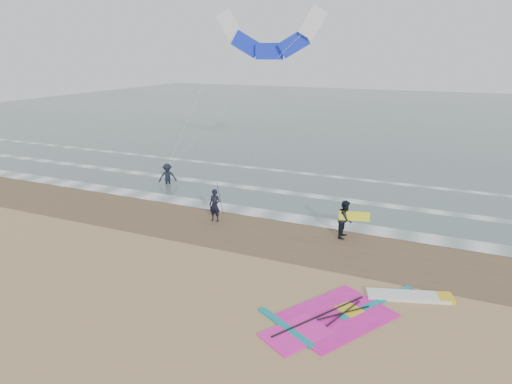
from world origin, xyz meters
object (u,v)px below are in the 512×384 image
at_px(windsurf_rig, 357,311).
at_px(person_walking, 345,219).
at_px(person_standing, 215,205).
at_px(person_wading, 167,171).
at_px(surf_kite, 269,38).

relative_size(windsurf_rig, person_walking, 3.39).
height_order(person_standing, person_wading, person_wading).
bearing_deg(person_wading, surf_kite, 5.86).
relative_size(person_wading, surf_kite, 0.18).
bearing_deg(surf_kite, person_walking, -48.10).
relative_size(person_walking, person_wading, 1.00).
bearing_deg(surf_kite, person_wading, -140.93).
relative_size(person_standing, person_walking, 0.94).
bearing_deg(windsurf_rig, person_standing, 146.91).
distance_m(person_standing, person_walking, 6.18).
bearing_deg(surf_kite, person_standing, -85.05).
xyz_separation_m(person_walking, person_wading, (-11.82, 3.64, -0.00)).
bearing_deg(person_walking, surf_kite, 41.74).
bearing_deg(person_standing, windsurf_rig, -31.49).
distance_m(windsurf_rig, person_walking, 6.15).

